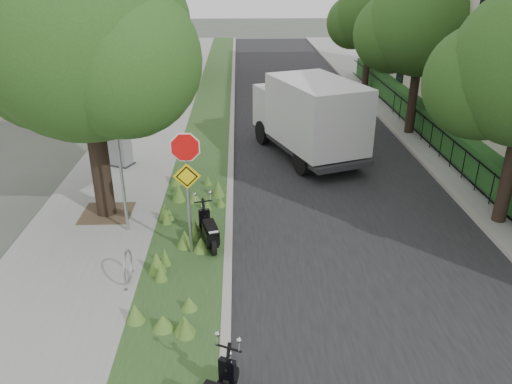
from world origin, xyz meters
TOP-DOWN VIEW (x-y plane):
  - ground at (0.00, 0.00)m, footprint 120.00×120.00m
  - sidewalk_near at (-4.25, 10.00)m, footprint 3.50×60.00m
  - verge at (-1.50, 10.00)m, footprint 2.00×60.00m
  - kerb_near at (-0.50, 10.00)m, footprint 0.20×60.00m
  - road at (3.00, 10.00)m, footprint 7.00×60.00m
  - kerb_far at (6.50, 10.00)m, footprint 0.20×60.00m
  - footpath_far at (8.20, 10.00)m, footprint 3.20×60.00m
  - street_tree_main at (-4.08, 2.86)m, footprint 6.21×5.54m
  - bare_post at (-3.20, 1.80)m, footprint 0.08×0.08m
  - bike_hoop at (-2.70, -0.60)m, footprint 0.06×0.78m
  - sign_assembly at (-1.40, 0.58)m, footprint 0.94×0.08m
  - fence_far at (7.20, 10.00)m, footprint 0.04×24.00m
  - hedge_far at (7.90, 10.00)m, footprint 1.00×24.00m
  - brick_building at (-9.50, 22.00)m, footprint 9.40×10.40m
  - far_tree_b at (6.94, 10.05)m, footprint 4.83×4.31m
  - far_tree_c at (6.94, 18.04)m, footprint 4.37×3.89m
  - scooter_near at (-0.96, 0.83)m, footprint 0.59×1.54m
  - box_truck at (2.37, 7.53)m, footprint 3.91×5.96m
  - utility_cabinet at (-4.44, 6.65)m, footprint 1.10×0.94m

SIDE VIEW (x-z plane):
  - ground at x=0.00m, z-range 0.00..0.00m
  - road at x=3.00m, z-range 0.00..0.01m
  - sidewalk_near at x=-4.25m, z-range 0.00..0.12m
  - verge at x=-1.50m, z-range 0.00..0.12m
  - footpath_far at x=8.20m, z-range 0.00..0.12m
  - kerb_near at x=-0.50m, z-range 0.00..0.13m
  - kerb_far at x=6.50m, z-range 0.00..0.13m
  - scooter_near at x=-0.96m, z-range 0.11..0.86m
  - bike_hoop at x=-2.70m, z-range 0.11..0.88m
  - fence_far at x=7.20m, z-range 0.17..1.17m
  - hedge_far at x=7.90m, z-range 0.12..1.22m
  - utility_cabinet at x=-4.44m, z-range 0.09..1.34m
  - box_truck at x=2.37m, z-range 0.38..2.91m
  - bare_post at x=-3.20m, z-range 0.12..4.12m
  - sign_assembly at x=-1.40m, z-range 0.72..3.94m
  - far_tree_c at x=6.94m, z-range 0.99..6.92m
  - brick_building at x=-9.50m, z-range 0.06..8.36m
  - far_tree_b at x=6.94m, z-range 1.09..7.65m
  - street_tree_main at x=-4.08m, z-range 0.97..8.63m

